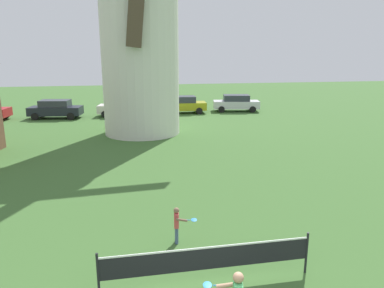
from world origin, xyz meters
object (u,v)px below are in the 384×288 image
at_px(parked_car_black, 56,109).
at_px(parked_car_mustard, 182,104).
at_px(player_far, 177,223).
at_px(tennis_net, 208,258).
at_px(parked_car_silver, 236,103).
at_px(windmill, 139,20).
at_px(parked_car_cream, 124,107).

distance_m(parked_car_black, parked_car_mustard, 11.00).
bearing_deg(player_far, tennis_net, -78.86).
bearing_deg(parked_car_silver, windmill, -138.91).
bearing_deg(tennis_net, windmill, 91.69).
bearing_deg(player_far, parked_car_silver, 68.59).
distance_m(tennis_net, parked_car_cream, 24.93).
relative_size(windmill, parked_car_silver, 3.53).
distance_m(player_far, parked_car_silver, 25.33).
distance_m(parked_car_cream, parked_car_mustard, 5.34).
height_order(parked_car_mustard, parked_car_silver, same).
xyz_separation_m(parked_car_cream, parked_car_silver, (10.58, 0.81, -0.00)).
bearing_deg(parked_car_cream, windmill, -80.50).
xyz_separation_m(tennis_net, parked_car_mustard, (3.55, 25.56, 0.13)).
distance_m(windmill, parked_car_silver, 14.10).
relative_size(tennis_net, parked_car_cream, 1.12).
height_order(tennis_net, parked_car_silver, parked_car_silver).
relative_size(windmill, player_far, 14.59).
height_order(parked_car_black, parked_car_silver, same).
height_order(tennis_net, parked_car_black, parked_car_black).
bearing_deg(parked_car_silver, tennis_net, -108.99).
height_order(player_far, parked_car_cream, parked_car_cream).
bearing_deg(parked_car_mustard, parked_car_cream, -172.55).
xyz_separation_m(player_far, parked_car_cream, (-1.34, 22.78, 0.19)).
relative_size(tennis_net, parked_car_silver, 1.13).
bearing_deg(parked_car_cream, tennis_net, -85.98).
height_order(tennis_net, parked_car_mustard, parked_car_mustard).
height_order(player_far, parked_car_mustard, parked_car_mustard).
bearing_deg(parked_car_black, player_far, -72.83).
height_order(parked_car_black, parked_car_cream, same).
xyz_separation_m(parked_car_cream, parked_car_mustard, (5.29, 0.69, 0.00)).
height_order(windmill, parked_car_cream, windmill).
bearing_deg(windmill, parked_car_cream, 99.50).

